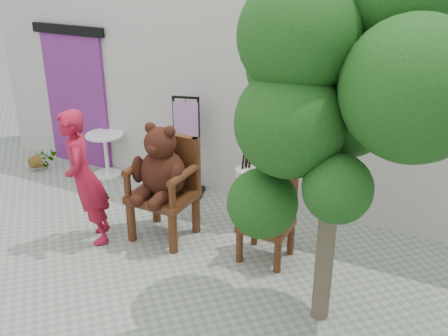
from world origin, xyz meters
name	(u,v)px	position (x,y,z in m)	size (l,w,h in m)	color
ground_plane	(139,293)	(0.00, 0.00, 0.00)	(60.00, 60.00, 0.00)	gray
back_wall	(257,91)	(0.00, 3.10, 1.50)	(9.00, 1.00, 3.00)	beige
doorway	(77,97)	(-3.00, 2.58, 1.16)	(1.40, 0.11, 2.33)	#702775
chair_big	(163,174)	(-0.42, 1.17, 0.87)	(0.75, 0.80, 1.52)	#3C1D0D
chair_small	(268,211)	(0.94, 1.30, 0.61)	(0.58, 0.55, 1.03)	#3C1D0D
person	(84,178)	(-1.20, 0.63, 0.86)	(0.63, 0.41, 1.72)	#A7142F
cafe_table	(106,150)	(-2.30, 2.35, 0.44)	(0.60, 0.60, 0.70)	white
display_stand	(187,158)	(-0.77, 2.35, 0.58)	(0.53, 0.47, 1.51)	black
stool_bucket	(247,181)	(0.40, 1.89, 0.64)	(0.32, 0.32, 1.46)	white
tree	(349,75)	(1.94, 0.48, 2.51)	(2.18, 2.01, 3.65)	#493D2C
potted_plant	(42,158)	(-3.40, 2.02, 0.20)	(0.36, 0.32, 0.40)	black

